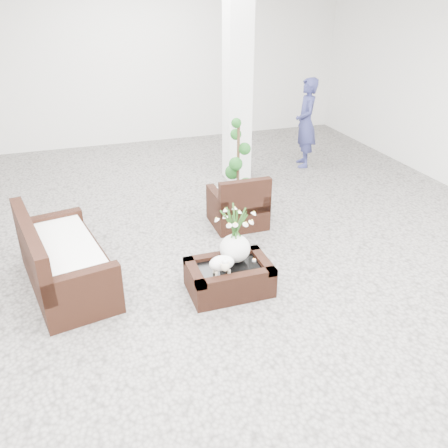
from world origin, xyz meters
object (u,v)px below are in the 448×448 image
object	(u,v)px
armchair	(238,199)
loveseat	(65,253)
topiary	(238,162)
coffee_table	(229,278)

from	to	relation	value
armchair	loveseat	world-z (taller)	loveseat
armchair	topiary	xyz separation A→B (m)	(0.26, 0.71, 0.28)
armchair	coffee_table	bearing A→B (deg)	67.09
armchair	loveseat	xyz separation A→B (m)	(-2.35, -0.87, 0.04)
loveseat	coffee_table	bearing A→B (deg)	-122.84
armchair	loveseat	bearing A→B (deg)	20.53
loveseat	topiary	distance (m)	3.07
loveseat	topiary	world-z (taller)	topiary
coffee_table	loveseat	distance (m)	1.84
loveseat	armchair	bearing A→B (deg)	-80.85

